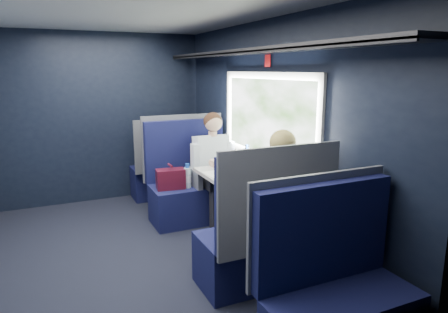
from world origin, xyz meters
name	(u,v)px	position (x,y,z in m)	size (l,w,h in m)	color
ground	(139,262)	(0.00, 0.00, -0.01)	(2.80, 4.20, 0.01)	black
room_shell	(134,107)	(0.02, 0.00, 1.48)	(3.00, 4.40, 2.40)	black
table	(236,182)	(1.03, 0.00, 0.66)	(0.62, 1.00, 0.74)	#54565E
seat_bay_near	(190,185)	(0.84, 0.87, 0.42)	(1.04, 0.62, 1.26)	black
seat_bay_far	(262,240)	(0.85, -0.87, 0.41)	(1.04, 0.62, 1.26)	black
seat_row_front	(169,169)	(0.85, 1.80, 0.41)	(1.04, 0.51, 1.16)	black
seat_row_back	(336,297)	(0.85, -1.80, 0.41)	(1.04, 0.51, 1.16)	black
man	(215,163)	(1.10, 0.70, 0.72)	(0.53, 0.56, 1.32)	black
woman	(278,195)	(1.10, -0.71, 0.73)	(0.53, 0.56, 1.32)	black
papers	(240,177)	(1.03, -0.10, 0.74)	(0.51, 0.74, 0.01)	white
laptop	(245,166)	(1.20, 0.13, 0.80)	(0.27, 0.32, 0.21)	silver
bottle_small	(247,156)	(1.33, 0.33, 0.85)	(0.07, 0.07, 0.24)	silver
cup	(242,160)	(1.33, 0.44, 0.78)	(0.07, 0.07, 0.09)	white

